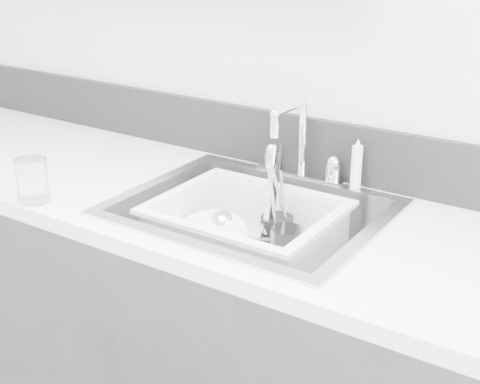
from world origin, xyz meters
The scene contains 12 objects.
counter_run centered at (0.00, 1.19, 0.46)m, with size 3.20×0.62×0.92m.
backsplash centered at (0.00, 1.49, 1.00)m, with size 3.20×0.02×0.16m, color black.
sink centered at (0.00, 1.19, 0.83)m, with size 0.64×0.52×0.20m, color silver, non-canonical shape.
faucet centered at (0.00, 1.44, 0.98)m, with size 0.26×0.18×0.23m.
side_sprayer centered at (0.16, 1.44, 0.99)m, with size 0.03×0.03×0.14m, color white.
wash_tub centered at (-0.02, 1.20, 0.84)m, with size 0.44×0.36×0.17m, color white, non-canonical shape.
plate_stack centered at (-0.10, 1.16, 0.79)m, with size 0.25×0.24×0.10m.
utensil_cup centered at (0.03, 1.27, 0.83)m, with size 0.08×0.08×0.28m.
ladle centered at (-0.06, 1.19, 0.81)m, with size 0.30×0.11×0.08m, color silver, non-canonical shape.
tumbler_in_tub centered at (0.09, 1.22, 0.82)m, with size 0.08×0.08×0.11m, color white.
tumbler_counter centered at (-0.48, 0.93, 0.98)m, with size 0.08×0.08×0.11m, color white.
bowl_small centered at (0.09, 1.12, 0.78)m, with size 0.11×0.11×0.04m, color white.
Camera 1 is at (0.81, -0.08, 1.57)m, focal length 50.00 mm.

